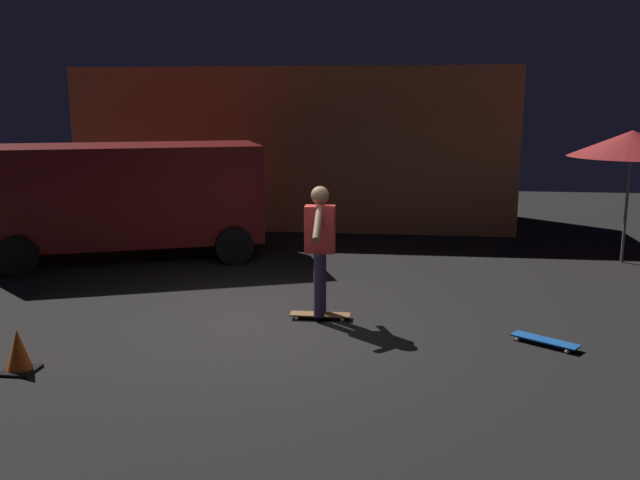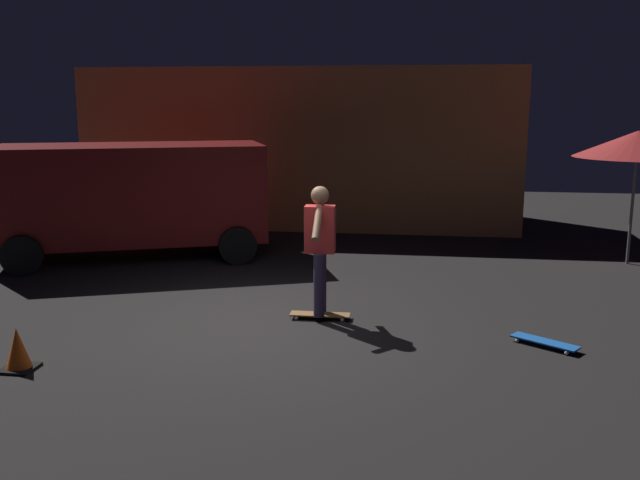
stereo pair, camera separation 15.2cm
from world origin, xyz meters
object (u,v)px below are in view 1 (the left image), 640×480
Objects in this scene: traffic_cone at (19,353)px; patio_umbrella at (632,144)px; skateboard_ridden at (320,315)px; skater at (320,241)px; parked_van at (128,194)px; skateboard_spare at (545,341)px.

patio_umbrella is at bearing 37.65° from traffic_cone.
traffic_cone is at bearing -143.40° from skateboard_ridden.
skateboard_ridden is 0.47× the size of skater.
parked_van is 6.36× the size of skateboard_ridden.
skateboard_spare is 5.82m from traffic_cone.
traffic_cone is at bearing -79.83° from parked_van.
parked_van is 5.46m from traffic_cone.
skateboard_spare is (-2.16, -4.50, -2.02)m from patio_umbrella.
parked_van is at bearing -175.37° from patio_umbrella.
patio_umbrella is at bearing 4.63° from parked_van.
skater is 3.71m from traffic_cone.
patio_umbrella reaches higher than parked_van.
skater is (3.85, -3.14, -0.12)m from parked_van.
parked_van is 5.09m from skateboard_ridden.
skateboard_ridden and skateboard_spare have the same top height.
patio_umbrella is at bearing 64.34° from skateboard_spare.
skateboard_ridden is at bearing 36.60° from traffic_cone.
skateboard_ridden is (3.85, -3.14, -1.11)m from parked_van.
skateboard_ridden is at bearing -141.74° from patio_umbrella.
patio_umbrella reaches higher than skateboard_ridden.
patio_umbrella is (8.73, 0.71, 0.91)m from parked_van.
patio_umbrella reaches higher than skater.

